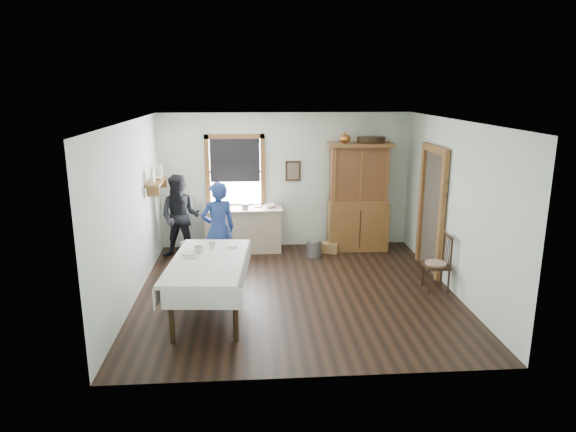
{
  "coord_description": "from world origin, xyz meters",
  "views": [
    {
      "loc": [
        -0.69,
        -7.65,
        3.21
      ],
      "look_at": [
        -0.11,
        0.3,
        1.18
      ],
      "focal_mm": 32.0,
      "sensor_mm": 36.0,
      "label": 1
    }
  ],
  "objects": [
    {
      "name": "spindle_chair",
      "position": [
        2.24,
        -0.1,
        0.46
      ],
      "size": [
        0.44,
        0.44,
        0.93
      ],
      "primitive_type": "cube",
      "rotation": [
        0.0,
        0.0,
        -0.04
      ],
      "color": "black",
      "rests_on": "room"
    },
    {
      "name": "counter_book",
      "position": [
        -0.65,
        2.27,
        0.89
      ],
      "size": [
        0.2,
        0.23,
        0.02
      ],
      "primitive_type": "imported",
      "rotation": [
        0.0,
        0.0,
        0.25
      ],
      "color": "brown",
      "rests_on": "work_counter"
    },
    {
      "name": "dining_table",
      "position": [
        -1.33,
        -0.69,
        0.41
      ],
      "size": [
        1.23,
        2.11,
        0.81
      ],
      "primitive_type": "cube",
      "rotation": [
        0.0,
        0.0,
        -0.08
      ],
      "color": "white",
      "rests_on": "room"
    },
    {
      "name": "window",
      "position": [
        -1.0,
        2.46,
        1.62
      ],
      "size": [
        1.18,
        0.07,
        1.48
      ],
      "color": "white",
      "rests_on": "room"
    },
    {
      "name": "woman_blue",
      "position": [
        -1.27,
        0.83,
        0.77
      ],
      "size": [
        0.65,
        0.54,
        1.53
      ],
      "primitive_type": "imported",
      "rotation": [
        0.0,
        0.0,
        3.5
      ],
      "color": "navy",
      "rests_on": "room"
    },
    {
      "name": "china_hutch",
      "position": [
        1.42,
        2.15,
        1.07
      ],
      "size": [
        1.27,
        0.63,
        2.14
      ],
      "primitive_type": "cube",
      "rotation": [
        0.0,
        0.0,
        -0.03
      ],
      "color": "brown",
      "rests_on": "room"
    },
    {
      "name": "counter_bowl",
      "position": [
        -0.34,
        2.16,
        0.91
      ],
      "size": [
        0.25,
        0.25,
        0.07
      ],
      "primitive_type": "imported",
      "rotation": [
        0.0,
        0.0,
        0.21
      ],
      "color": "silver",
      "rests_on": "work_counter"
    },
    {
      "name": "table_cup_a",
      "position": [
        -1.49,
        -0.36,
        0.86
      ],
      "size": [
        0.15,
        0.15,
        0.1
      ],
      "primitive_type": "imported",
      "rotation": [
        0.0,
        0.0,
        -0.15
      ],
      "color": "silver",
      "rests_on": "dining_table"
    },
    {
      "name": "figure_dark",
      "position": [
        -2.04,
        1.85,
        0.74
      ],
      "size": [
        0.81,
        0.68,
        1.49
      ],
      "primitive_type": "imported",
      "rotation": [
        0.0,
        0.0,
        -0.17
      ],
      "color": "black",
      "rests_on": "room"
    },
    {
      "name": "framed_picture",
      "position": [
        0.15,
        2.46,
        1.55
      ],
      "size": [
        0.3,
        0.04,
        0.4
      ],
      "primitive_type": "cube",
      "color": "black",
      "rests_on": "room"
    },
    {
      "name": "table_cup_b",
      "position": [
        -1.3,
        -0.18,
        0.86
      ],
      "size": [
        0.13,
        0.13,
        0.1
      ],
      "primitive_type": "imported",
      "rotation": [
        0.0,
        0.0,
        -0.34
      ],
      "color": "silver",
      "rests_on": "dining_table"
    },
    {
      "name": "table_bowl",
      "position": [
        -1.62,
        -0.5,
        0.84
      ],
      "size": [
        0.29,
        0.29,
        0.06
      ],
      "primitive_type": "imported",
      "rotation": [
        0.0,
        0.0,
        -0.4
      ],
      "color": "silver",
      "rests_on": "dining_table"
    },
    {
      "name": "wall_shelf",
      "position": [
        -2.37,
        1.54,
        1.57
      ],
      "size": [
        0.24,
        1.0,
        0.44
      ],
      "color": "brown",
      "rests_on": "room"
    },
    {
      "name": "rug_beater",
      "position": [
        2.45,
        0.3,
        1.72
      ],
      "size": [
        0.01,
        0.27,
        0.27
      ],
      "primitive_type": "torus",
      "rotation": [
        0.0,
        1.57,
        0.0
      ],
      "color": "black",
      "rests_on": "room"
    },
    {
      "name": "work_counter",
      "position": [
        -0.86,
        2.17,
        0.44
      ],
      "size": [
        1.54,
        0.6,
        0.88
      ],
      "primitive_type": "cube",
      "rotation": [
        0.0,
        0.0,
        0.01
      ],
      "color": "tan",
      "rests_on": "room"
    },
    {
      "name": "doorway",
      "position": [
        2.46,
        0.85,
        1.16
      ],
      "size": [
        0.09,
        1.14,
        2.22
      ],
      "color": "#423A2F",
      "rests_on": "room"
    },
    {
      "name": "wicker_basket",
      "position": [
        0.85,
        1.94,
        0.09
      ],
      "size": [
        0.38,
        0.33,
        0.19
      ],
      "primitive_type": "cube",
      "rotation": [
        0.0,
        0.0,
        -0.37
      ],
      "color": "#9D7B47",
      "rests_on": "room"
    },
    {
      "name": "pail",
      "position": [
        0.49,
        1.7,
        0.16
      ],
      "size": [
        0.4,
        0.4,
        0.33
      ],
      "primitive_type": "cube",
      "rotation": [
        0.0,
        0.0,
        -0.42
      ],
      "color": "gray",
      "rests_on": "room"
    },
    {
      "name": "room",
      "position": [
        0.0,
        0.0,
        1.35
      ],
      "size": [
        5.01,
        5.01,
        2.7
      ],
      "color": "black",
      "rests_on": "ground"
    },
    {
      "name": "shelf_bowl",
      "position": [
        -2.37,
        1.55,
        1.6
      ],
      "size": [
        0.22,
        0.22,
        0.05
      ],
      "primitive_type": "imported",
      "color": "silver",
      "rests_on": "wall_shelf"
    }
  ]
}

